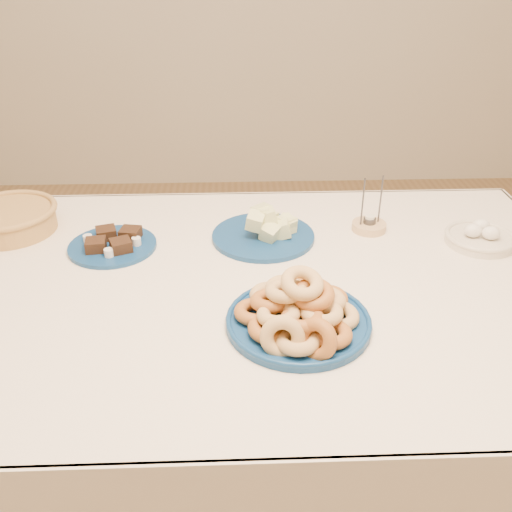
% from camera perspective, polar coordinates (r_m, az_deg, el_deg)
% --- Properties ---
extents(ground, '(5.00, 5.00, 0.00)m').
position_cam_1_polar(ground, '(1.91, -0.06, -21.96)').
color(ground, olive).
rests_on(ground, ground).
extents(dining_table, '(1.71, 1.11, 0.75)m').
position_cam_1_polar(dining_table, '(1.46, -0.08, -6.06)').
color(dining_table, brown).
rests_on(dining_table, ground).
extents(donut_platter, '(0.39, 0.39, 0.14)m').
position_cam_1_polar(donut_platter, '(1.23, 4.28, -5.76)').
color(donut_platter, navy).
rests_on(donut_platter, dining_table).
extents(melon_plate, '(0.37, 0.37, 0.10)m').
position_cam_1_polar(melon_plate, '(1.59, 1.09, 2.68)').
color(melon_plate, navy).
rests_on(melon_plate, dining_table).
extents(brownie_plate, '(0.25, 0.25, 0.04)m').
position_cam_1_polar(brownie_plate, '(1.60, -14.13, 1.20)').
color(brownie_plate, navy).
rests_on(brownie_plate, dining_table).
extents(wicker_basket, '(0.31, 0.31, 0.07)m').
position_cam_1_polar(wicker_basket, '(1.78, -23.48, 3.49)').
color(wicker_basket, olive).
rests_on(wicker_basket, dining_table).
extents(candle_holder, '(0.12, 0.12, 0.16)m').
position_cam_1_polar(candle_holder, '(1.67, 11.24, 3.04)').
color(candle_holder, tan).
rests_on(candle_holder, dining_table).
extents(egg_bowl, '(0.21, 0.21, 0.06)m').
position_cam_1_polar(egg_bowl, '(1.68, 21.48, 1.77)').
color(egg_bowl, beige).
rests_on(egg_bowl, dining_table).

